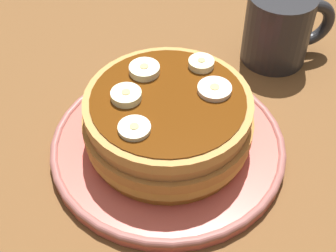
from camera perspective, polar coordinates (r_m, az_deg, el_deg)
name	(u,v)px	position (r cm, az deg, el deg)	size (l,w,h in cm)	color
ground_plane	(168,158)	(56.72, 0.00, -3.81)	(140.00, 140.00, 3.00)	brown
plate	(168,145)	(54.92, 0.00, -2.22)	(26.47, 26.47, 1.63)	#CC594C
pancake_stack	(166,120)	(52.24, -0.30, 0.72)	(18.45, 18.40, 6.72)	#A76A25
banana_slice_0	(134,129)	(46.59, -3.98, -0.31)	(3.21, 3.21, 0.72)	#F0EFC6
banana_slice_1	(201,64)	(53.62, 3.94, 7.33)	(2.85, 2.85, 1.03)	#F3EBB3
banana_slice_2	(144,70)	(52.70, -2.79, 6.61)	(3.34, 3.34, 1.06)	#F0EEC1
banana_slice_3	(215,90)	(50.62, 5.53, 4.23)	(3.59, 3.59, 0.78)	#FDE3C5
banana_slice_4	(126,96)	(49.72, -4.95, 3.56)	(3.19, 3.19, 1.07)	#F0F2BB
coffee_mug	(281,27)	(66.80, 13.12, 11.34)	(12.50, 8.78, 9.68)	#262628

